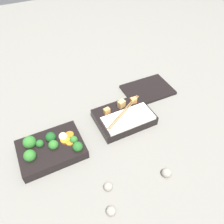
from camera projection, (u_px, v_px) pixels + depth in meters
The scene contains 7 objects.
ground_plane at pixel (91, 135), 0.81m from camera, with size 3.00×3.00×0.00m, color slate.
bento_tray_vegetable at pixel (51, 148), 0.73m from camera, with size 0.21×0.15×0.07m.
bento_tray_rice at pixel (124, 117), 0.84m from camera, with size 0.21×0.15×0.06m.
bento_lid at pixel (148, 90), 0.97m from camera, with size 0.21×0.15×0.01m, color black.
pebble_0 at pixel (111, 211), 0.61m from camera, with size 0.03×0.03×0.03m, color gray.
pebble_1 at pixel (108, 187), 0.66m from camera, with size 0.03×0.03×0.03m, color gray.
pebble_2 at pixel (166, 173), 0.69m from camera, with size 0.03×0.03×0.03m, color gray.
Camera 1 is at (-0.15, -0.49, 0.63)m, focal length 35.00 mm.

